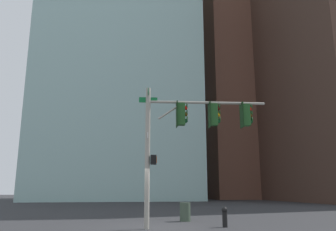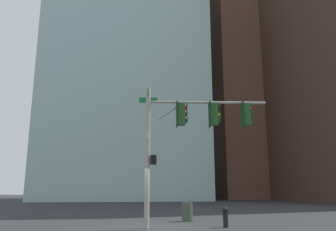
# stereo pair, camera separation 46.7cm
# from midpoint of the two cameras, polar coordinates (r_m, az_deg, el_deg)

# --- Properties ---
(ground_plane) EXTENTS (200.00, 200.00, 0.00)m
(ground_plane) POSITION_cam_midpoint_polar(r_m,az_deg,el_deg) (15.24, -4.45, -18.57)
(ground_plane) COLOR #2D2D30
(signal_pole_assembly) EXTENTS (1.25, 5.75, 6.13)m
(signal_pole_assembly) POSITION_cam_midpoint_polar(r_m,az_deg,el_deg) (15.00, 2.72, -2.10)
(signal_pole_assembly) COLOR #9E998C
(signal_pole_assembly) RESTS_ON ground_plane
(fire_hydrant) EXTENTS (0.34, 0.26, 0.87)m
(fire_hydrant) POSITION_cam_midpoint_polar(r_m,az_deg,el_deg) (15.52, 8.76, -16.60)
(fire_hydrant) COLOR black
(fire_hydrant) RESTS_ON ground_plane
(litter_bin) EXTENTS (0.56, 0.56, 0.95)m
(litter_bin) POSITION_cam_midpoint_polar(r_m,az_deg,el_deg) (18.18, 2.17, -16.11)
(litter_bin) COLOR #384738
(litter_bin) RESTS_ON ground_plane
(building_brick_nearside) EXTENTS (25.01, 19.47, 49.95)m
(building_brick_nearside) POSITION_cam_midpoint_polar(r_m,az_deg,el_deg) (59.97, 26.09, 11.76)
(building_brick_nearside) COLOR #4C3328
(building_brick_nearside) RESTS_ON ground_plane
(building_brick_midblock) EXTENTS (20.33, 18.90, 47.88)m
(building_brick_midblock) POSITION_cam_midpoint_polar(r_m,az_deg,el_deg) (70.92, 12.63, 6.15)
(building_brick_midblock) COLOR brown
(building_brick_midblock) RESTS_ON ground_plane
(building_glass_tower) EXTENTS (24.36, 25.46, 73.80)m
(building_glass_tower) POSITION_cam_midpoint_polar(r_m,az_deg,el_deg) (68.27, -8.32, 18.75)
(building_glass_tower) COLOR #9EC6C1
(building_glass_tower) RESTS_ON ground_plane
(building_brick_farside) EXTENTS (18.68, 15.87, 53.73)m
(building_brick_farside) POSITION_cam_midpoint_polar(r_m,az_deg,el_deg) (78.17, 11.74, 6.60)
(building_brick_farside) COLOR #4C3328
(building_brick_farside) RESTS_ON ground_plane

